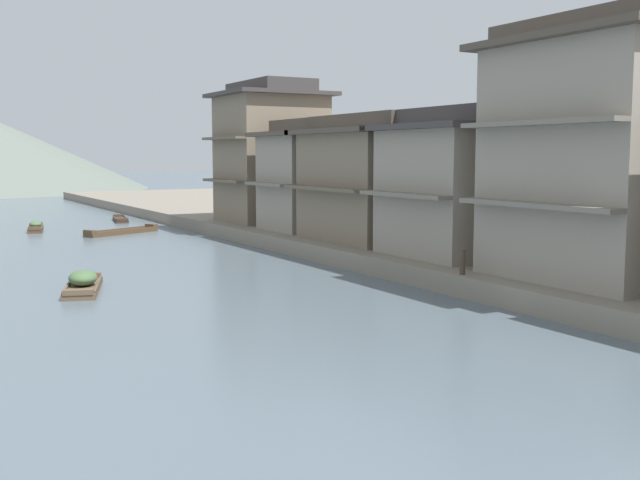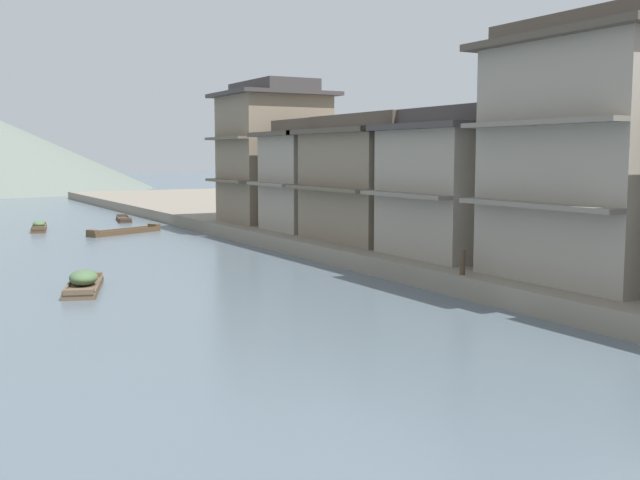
% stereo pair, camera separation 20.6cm
% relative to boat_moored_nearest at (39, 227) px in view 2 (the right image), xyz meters
% --- Properties ---
extents(riverbank_right, '(18.00, 110.00, 0.77)m').
position_rel_boat_moored_nearest_xyz_m(riverbank_right, '(17.91, -17.69, 0.15)').
color(riverbank_right, gray).
rests_on(riverbank_right, ground).
extents(boat_moored_nearest, '(1.57, 3.93, 0.66)m').
position_rel_boat_moored_nearest_xyz_m(boat_moored_nearest, '(0.00, 0.00, 0.00)').
color(boat_moored_nearest, brown).
rests_on(boat_moored_nearest, ground).
extents(boat_moored_second, '(5.13, 3.14, 0.44)m').
position_rel_boat_moored_nearest_xyz_m(boat_moored_second, '(4.42, -4.63, -0.09)').
color(boat_moored_second, brown).
rests_on(boat_moored_second, ground).
extents(boat_moored_third, '(1.59, 4.11, 0.38)m').
position_rel_boat_moored_nearest_xyz_m(boat_moored_third, '(6.77, 4.62, -0.10)').
color(boat_moored_third, '#423328').
rests_on(boat_moored_third, ground).
extents(boat_moored_far, '(2.28, 4.26, 0.76)m').
position_rel_boat_moored_nearest_xyz_m(boat_moored_far, '(-2.17, -24.11, 0.04)').
color(boat_moored_far, brown).
rests_on(boat_moored_far, ground).
extents(house_waterfront_second, '(5.41, 7.43, 8.74)m').
position_rel_boat_moored_nearest_xyz_m(house_waterfront_second, '(12.18, -34.63, 4.84)').
color(house_waterfront_second, gray).
rests_on(house_waterfront_second, riverbank_right).
extents(house_waterfront_tall, '(6.78, 6.29, 6.14)m').
position_rel_boat_moored_nearest_xyz_m(house_waterfront_tall, '(12.87, -27.48, 3.54)').
color(house_waterfront_tall, gray).
rests_on(house_waterfront_tall, riverbank_right).
extents(house_waterfront_narrow, '(5.70, 7.65, 6.14)m').
position_rel_boat_moored_nearest_xyz_m(house_waterfront_narrow, '(12.33, -20.96, 3.53)').
color(house_waterfront_narrow, '#7F705B').
rests_on(house_waterfront_narrow, riverbank_right).
extents(house_waterfront_far, '(6.47, 5.42, 6.14)m').
position_rel_boat_moored_nearest_xyz_m(house_waterfront_far, '(12.71, -14.85, 3.55)').
color(house_waterfront_far, gray).
rests_on(house_waterfront_far, riverbank_right).
extents(house_waterfront_end, '(6.87, 6.35, 8.74)m').
position_rel_boat_moored_nearest_xyz_m(house_waterfront_end, '(12.91, -8.66, 4.84)').
color(house_waterfront_end, '#7F705B').
rests_on(house_waterfront_end, riverbank_right).
extents(mooring_post_dock_mid, '(0.20, 0.20, 0.86)m').
position_rel_boat_moored_nearest_xyz_m(mooring_post_dock_mid, '(9.26, -31.75, 0.96)').
color(mooring_post_dock_mid, '#473828').
rests_on(mooring_post_dock_mid, riverbank_right).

